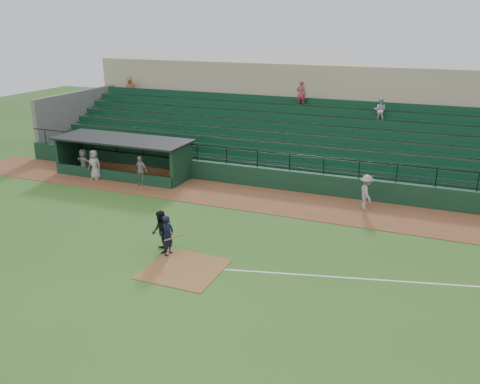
% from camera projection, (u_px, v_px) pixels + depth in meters
% --- Properties ---
extents(ground, '(90.00, 90.00, 0.00)m').
position_uv_depth(ground, '(195.00, 259.00, 21.28)').
color(ground, '#305C1D').
rests_on(ground, ground).
extents(warning_track, '(40.00, 4.00, 0.03)m').
position_uv_depth(warning_track, '(260.00, 199.00, 28.28)').
color(warning_track, brown).
rests_on(warning_track, ground).
extents(home_plate_dirt, '(3.00, 3.00, 0.03)m').
position_uv_depth(home_plate_dirt, '(184.00, 269.00, 20.40)').
color(home_plate_dirt, brown).
rests_on(home_plate_dirt, ground).
extents(foul_line, '(17.49, 4.44, 0.01)m').
position_uv_depth(foul_line, '(395.00, 281.00, 19.47)').
color(foul_line, white).
rests_on(foul_line, ground).
extents(stadium_structure, '(38.00, 13.08, 6.40)m').
position_uv_depth(stadium_structure, '(302.00, 130.00, 34.96)').
color(stadium_structure, '#10311E').
rests_on(stadium_structure, ground).
extents(dugout, '(8.90, 3.20, 2.42)m').
position_uv_depth(dugout, '(127.00, 154.00, 32.70)').
color(dugout, '#10311E').
rests_on(dugout, ground).
extents(batter_at_plate, '(1.01, 0.70, 1.80)m').
position_uv_depth(batter_at_plate, '(168.00, 235.00, 21.37)').
color(batter_at_plate, black).
rests_on(batter_at_plate, ground).
extents(umpire, '(1.13, 1.16, 1.88)m').
position_uv_depth(umpire, '(161.00, 232.00, 21.63)').
color(umpire, black).
rests_on(umpire, ground).
extents(runner, '(1.15, 1.40, 1.88)m').
position_uv_depth(runner, '(366.00, 192.00, 26.47)').
color(runner, gray).
rests_on(runner, warning_track).
extents(dugout_player_a, '(1.14, 0.68, 1.81)m').
position_uv_depth(dugout_player_a, '(141.00, 170.00, 30.45)').
color(dugout_player_a, '#9A9690').
rests_on(dugout_player_a, warning_track).
extents(dugout_player_b, '(0.95, 0.66, 1.87)m').
position_uv_depth(dugout_player_b, '(95.00, 165.00, 31.55)').
color(dugout_player_b, '#999590').
rests_on(dugout_player_b, warning_track).
extents(dugout_player_c, '(1.73, 0.90, 1.78)m').
position_uv_depth(dugout_player_c, '(84.00, 162.00, 32.24)').
color(dugout_player_c, gray).
rests_on(dugout_player_c, warning_track).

